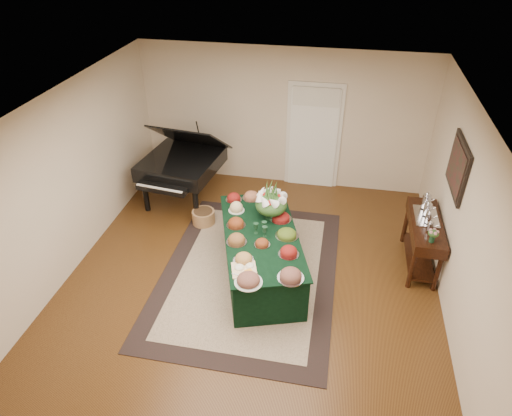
% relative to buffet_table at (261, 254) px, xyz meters
% --- Properties ---
extents(ground, '(6.00, 6.00, 0.00)m').
position_rel_buffet_table_xyz_m(ground, '(-0.11, -0.10, -0.38)').
color(ground, '#311A0A').
rests_on(ground, ground).
extents(area_rug, '(2.62, 3.67, 0.01)m').
position_rel_buffet_table_xyz_m(area_rug, '(-0.17, -0.03, -0.37)').
color(area_rug, black).
rests_on(area_rug, ground).
extents(kitchen_doorway, '(1.05, 0.07, 2.10)m').
position_rel_buffet_table_xyz_m(kitchen_doorway, '(0.49, 2.87, 0.65)').
color(kitchen_doorway, silver).
rests_on(kitchen_doorway, ground).
extents(buffet_table, '(1.69, 2.45, 0.74)m').
position_rel_buffet_table_xyz_m(buffet_table, '(0.00, 0.00, 0.00)').
color(buffet_table, black).
rests_on(buffet_table, ground).
extents(food_platters, '(1.45, 2.43, 0.12)m').
position_rel_buffet_table_xyz_m(food_platters, '(0.00, 0.02, 0.42)').
color(food_platters, silver).
rests_on(food_platters, buffet_table).
extents(cutting_board, '(0.40, 0.40, 0.10)m').
position_rel_buffet_table_xyz_m(cutting_board, '(-0.07, -0.82, 0.40)').
color(cutting_board, tan).
rests_on(cutting_board, buffet_table).
extents(green_goblets, '(0.22, 0.20, 0.18)m').
position_rel_buffet_table_xyz_m(green_goblets, '(0.01, 0.00, 0.46)').
color(green_goblets, '#14341F').
rests_on(green_goblets, buffet_table).
extents(floral_centerpiece, '(0.50, 0.50, 0.50)m').
position_rel_buffet_table_xyz_m(floral_centerpiece, '(0.07, 0.45, 0.66)').
color(floral_centerpiece, '#14341F').
rests_on(floral_centerpiece, buffet_table).
extents(grand_piano, '(1.56, 1.69, 1.61)m').
position_rel_buffet_table_xyz_m(grand_piano, '(-1.81, 1.78, 0.42)').
color(grand_piano, black).
rests_on(grand_piano, ground).
extents(wicker_basket, '(0.40, 0.40, 0.25)m').
position_rel_buffet_table_xyz_m(wicker_basket, '(-1.24, 1.11, -0.25)').
color(wicker_basket, olive).
rests_on(wicker_basket, ground).
extents(mahogany_sideboard, '(0.45, 1.34, 0.82)m').
position_rel_buffet_table_xyz_m(mahogany_sideboard, '(2.38, 0.68, 0.26)').
color(mahogany_sideboard, black).
rests_on(mahogany_sideboard, ground).
extents(tea_service, '(0.34, 0.74, 0.30)m').
position_rel_buffet_table_xyz_m(tea_service, '(2.38, 0.77, 0.56)').
color(tea_service, silver).
rests_on(tea_service, mahogany_sideboard).
extents(pink_bouquet, '(0.17, 0.17, 0.21)m').
position_rel_buffet_table_xyz_m(pink_bouquet, '(2.38, 0.17, 0.58)').
color(pink_bouquet, '#14341F').
rests_on(pink_bouquet, mahogany_sideboard).
extents(wall_painting, '(0.05, 0.95, 0.75)m').
position_rel_buffet_table_xyz_m(wall_painting, '(2.60, 0.68, 1.37)').
color(wall_painting, black).
rests_on(wall_painting, ground).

